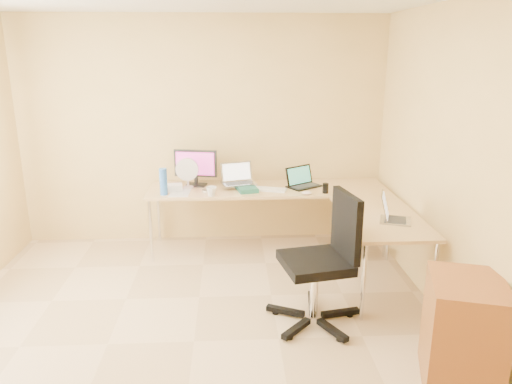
{
  "coord_description": "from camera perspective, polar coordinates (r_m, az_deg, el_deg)",
  "views": [
    {
      "loc": [
        0.31,
        -3.39,
        2.21
      ],
      "look_at": [
        0.55,
        1.1,
        0.9
      ],
      "focal_mm": 34.3,
      "sensor_mm": 36.0,
      "label": 1
    }
  ],
  "objects": [
    {
      "name": "floor",
      "position": [
        4.06,
        -7.25,
        -16.91
      ],
      "size": [
        4.5,
        4.5,
        0.0
      ],
      "primitive_type": "plane",
      "color": "#CEAE84",
      "rests_on": "ground"
    },
    {
      "name": "wall_back",
      "position": [
        5.72,
        -6.19,
        7.0
      ],
      "size": [
        4.5,
        0.0,
        4.5
      ],
      "primitive_type": "plane",
      "rotation": [
        1.57,
        0.0,
        0.0
      ],
      "color": "#E2BE78",
      "rests_on": "ground"
    },
    {
      "name": "wall_right",
      "position": [
        3.94,
        24.09,
        1.46
      ],
      "size": [
        0.0,
        4.5,
        4.5
      ],
      "primitive_type": "plane",
      "rotation": [
        1.57,
        0.0,
        -1.57
      ],
      "color": "#E2BE78",
      "rests_on": "ground"
    },
    {
      "name": "desk_main",
      "position": [
        5.57,
        1.38,
        -3.11
      ],
      "size": [
        2.65,
        0.7,
        0.73
      ],
      "primitive_type": "cube",
      "color": "tan",
      "rests_on": "ground"
    },
    {
      "name": "desk_return",
      "position": [
        4.83,
        14.03,
        -6.73
      ],
      "size": [
        0.7,
        1.3,
        0.73
      ],
      "primitive_type": "cube",
      "color": "tan",
      "rests_on": "ground"
    },
    {
      "name": "monitor",
      "position": [
        5.53,
        -7.04,
        2.82
      ],
      "size": [
        0.5,
        0.25,
        0.41
      ],
      "primitive_type": "cube",
      "rotation": [
        0.0,
        0.0,
        -0.2
      ],
      "color": "black",
      "rests_on": "desk_main"
    },
    {
      "name": "book_stack",
      "position": [
        5.34,
        -1.08,
        0.4
      ],
      "size": [
        0.25,
        0.31,
        0.05
      ],
      "primitive_type": "cube",
      "rotation": [
        0.0,
        0.0,
        0.21
      ],
      "color": "#1C5545",
      "rests_on": "desk_main"
    },
    {
      "name": "laptop_center",
      "position": [
        5.41,
        -2.04,
        2.12
      ],
      "size": [
        0.42,
        0.36,
        0.23
      ],
      "primitive_type": "cube",
      "rotation": [
        0.0,
        0.0,
        0.27
      ],
      "color": "#9A9DAA",
      "rests_on": "desk_main"
    },
    {
      "name": "laptop_black",
      "position": [
        5.48,
        5.64,
        1.75
      ],
      "size": [
        0.45,
        0.42,
        0.23
      ],
      "primitive_type": "cube",
      "rotation": [
        0.0,
        0.0,
        0.59
      ],
      "color": "black",
      "rests_on": "desk_main"
    },
    {
      "name": "keyboard",
      "position": [
        5.36,
        0.93,
        0.35
      ],
      "size": [
        0.51,
        0.28,
        0.02
      ],
      "primitive_type": "cube",
      "rotation": [
        0.0,
        0.0,
        -0.3
      ],
      "color": "white",
      "rests_on": "desk_main"
    },
    {
      "name": "mouse",
      "position": [
        5.21,
        5.91,
        -0.11
      ],
      "size": [
        0.12,
        0.1,
        0.04
      ],
      "primitive_type": "ellipsoid",
      "rotation": [
        0.0,
        0.0,
        -0.29
      ],
      "color": "silver",
      "rests_on": "desk_main"
    },
    {
      "name": "mug",
      "position": [
        5.15,
        -5.21,
        0.07
      ],
      "size": [
        0.13,
        0.13,
        0.1
      ],
      "primitive_type": "imported",
      "rotation": [
        0.0,
        0.0,
        0.25
      ],
      "color": "silver",
      "rests_on": "desk_main"
    },
    {
      "name": "cd_stack",
      "position": [
        5.32,
        -5.73,
        0.16
      ],
      "size": [
        0.12,
        0.12,
        0.03
      ],
      "primitive_type": "cylinder",
      "rotation": [
        0.0,
        0.0,
        0.05
      ],
      "color": "silver",
      "rests_on": "desk_main"
    },
    {
      "name": "water_bottle",
      "position": [
        5.25,
        -10.75,
        1.2
      ],
      "size": [
        0.1,
        0.1,
        0.28
      ],
      "primitive_type": "cylinder",
      "rotation": [
        0.0,
        0.0,
        -0.21
      ],
      "color": "blue",
      "rests_on": "desk_main"
    },
    {
      "name": "papers",
      "position": [
        5.31,
        -8.87,
        -0.11
      ],
      "size": [
        0.22,
        0.3,
        0.01
      ],
      "primitive_type": "cube",
      "rotation": [
        0.0,
        0.0,
        -0.05
      ],
      "color": "silver",
      "rests_on": "desk_main"
    },
    {
      "name": "white_box",
      "position": [
        5.41,
        -9.6,
        0.52
      ],
      "size": [
        0.21,
        0.16,
        0.07
      ],
      "primitive_type": "cube",
      "rotation": [
        0.0,
        0.0,
        0.15
      ],
      "color": "white",
      "rests_on": "desk_main"
    },
    {
      "name": "desk_fan",
      "position": [
        5.44,
        -7.96,
        2.05
      ],
      "size": [
        0.28,
        0.28,
        0.32
      ],
      "primitive_type": "cylinder",
      "rotation": [
        0.0,
        0.0,
        -0.11
      ],
      "color": "silver",
      "rests_on": "desk_main"
    },
    {
      "name": "black_cup",
      "position": [
        5.29,
        8.11,
        0.44
      ],
      "size": [
        0.08,
        0.08,
        0.11
      ],
      "primitive_type": "cylinder",
      "rotation": [
        0.0,
        0.0,
        -0.33
      ],
      "color": "black",
      "rests_on": "desk_main"
    },
    {
      "name": "laptop_return",
      "position": [
        4.54,
        16.03,
        -2.05
      ],
      "size": [
        0.38,
        0.34,
        0.21
      ],
      "primitive_type": "cube",
      "rotation": [
        0.0,
        0.0,
        1.24
      ],
      "color": "#A0A0A8",
      "rests_on": "desk_return"
    },
    {
      "name": "office_chair",
      "position": [
        4.07,
        6.89,
        -8.69
      ],
      "size": [
        0.79,
        0.79,
        1.12
      ],
      "primitive_type": "cube",
      "rotation": [
        0.0,
        0.0,
        0.19
      ],
      "color": "black",
      "rests_on": "ground"
    },
    {
      "name": "cabinet",
      "position": [
        3.7,
        22.92,
        -15.19
      ],
      "size": [
        0.62,
        0.69,
        0.8
      ],
      "primitive_type": "cube",
      "rotation": [
        0.0,
        0.0,
        -0.29
      ],
      "color": "brown",
      "rests_on": "ground"
    }
  ]
}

